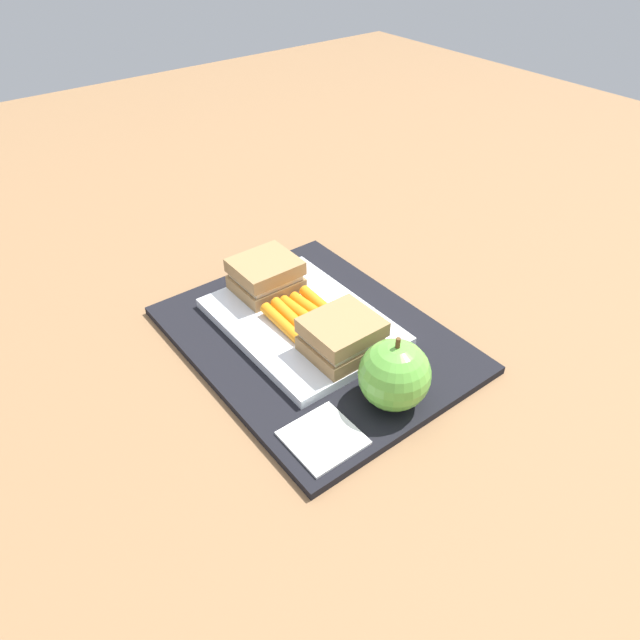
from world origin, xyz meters
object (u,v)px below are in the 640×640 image
Objects in this scene: carrot_sticks_bundle at (302,314)px; apple at (397,373)px; sandwich_half_right at (342,336)px; sandwich_half_left at (266,275)px; food_tray at (302,322)px; paper_napkin at (323,438)px.

apple is (0.16, 0.00, 0.02)m from carrot_sticks_bundle.
sandwich_half_right is 0.91× the size of apple.
food_tray is at bearing 0.00° from sandwich_half_left.
apple is at bearing 2.91° from sandwich_half_right.
carrot_sticks_bundle is at bearing 0.03° from sandwich_half_left.
paper_napkin is (-0.00, -0.10, -0.04)m from apple.
sandwich_half_left is 0.91× the size of apple.
carrot_sticks_bundle reaches higher than food_tray.
sandwich_half_left is at bearing 159.08° from paper_napkin.
sandwich_half_right is at bearing 132.03° from paper_napkin.
paper_napkin is (0.16, -0.09, -0.00)m from food_tray.
food_tray is 2.88× the size of sandwich_half_left.
carrot_sticks_bundle is at bearing 150.27° from paper_napkin.
paper_napkin is at bearing -20.92° from sandwich_half_left.
sandwich_half_right is (0.08, 0.00, 0.03)m from food_tray.
paper_napkin is at bearing -47.97° from sandwich_half_right.
sandwich_half_right is 1.14× the size of paper_napkin.
paper_napkin is (0.08, -0.09, -0.03)m from sandwich_half_right.
carrot_sticks_bundle reaches higher than paper_napkin.
carrot_sticks_bundle is (0.08, 0.00, -0.02)m from sandwich_half_left.
sandwich_half_right is 0.09m from apple.
sandwich_half_right is at bearing 0.00° from food_tray.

